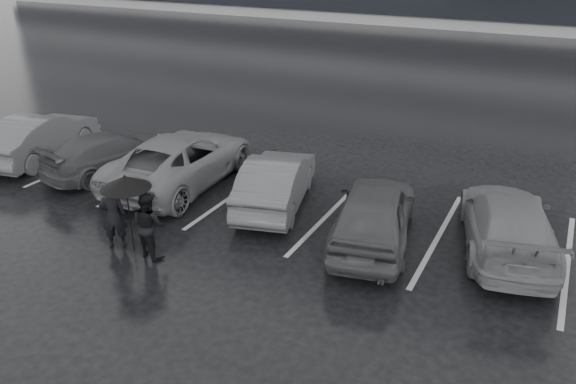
# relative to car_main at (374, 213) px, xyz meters

# --- Properties ---
(ground) EXTENTS (160.00, 160.00, 0.00)m
(ground) POSITION_rel_car_main_xyz_m (-2.06, -1.61, -0.73)
(ground) COLOR black
(ground) RESTS_ON ground
(car_main) EXTENTS (2.56, 4.52, 1.45)m
(car_main) POSITION_rel_car_main_xyz_m (0.00, 0.00, 0.00)
(car_main) COLOR black
(car_main) RESTS_ON ground
(car_west_a) EXTENTS (2.46, 4.33, 1.35)m
(car_west_a) POSITION_rel_car_main_xyz_m (-2.94, 0.71, -0.05)
(car_west_a) COLOR #2F2F32
(car_west_a) RESTS_ON ground
(car_west_b) EXTENTS (2.76, 5.41, 1.46)m
(car_west_b) POSITION_rel_car_main_xyz_m (-6.03, 0.74, 0.01)
(car_west_b) COLOR #4B4B4E
(car_west_b) RESTS_ON ground
(car_west_c) EXTENTS (2.62, 4.44, 1.21)m
(car_west_c) POSITION_rel_car_main_xyz_m (-8.43, 0.46, -0.12)
(car_west_c) COLOR black
(car_west_c) RESTS_ON ground
(car_west_d) EXTENTS (2.32, 4.57, 1.44)m
(car_west_d) POSITION_rel_car_main_xyz_m (-11.28, 0.34, -0.01)
(car_west_d) COLOR #2F2F32
(car_west_d) RESTS_ON ground
(car_east) EXTENTS (2.92, 4.90, 1.33)m
(car_east) POSITION_rel_car_main_xyz_m (2.80, 1.01, -0.06)
(car_east) COLOR #4B4B4E
(car_east) RESTS_ON ground
(pedestrian_left) EXTENTS (0.69, 0.64, 1.58)m
(pedestrian_left) POSITION_rel_car_main_xyz_m (-5.13, -2.94, 0.06)
(pedestrian_left) COLOR black
(pedestrian_left) RESTS_ON ground
(pedestrian_right) EXTENTS (0.84, 0.71, 1.52)m
(pedestrian_right) POSITION_rel_car_main_xyz_m (-4.16, -2.90, 0.04)
(pedestrian_right) COLOR black
(pedestrian_right) RESTS_ON ground
(umbrella) EXTENTS (1.10, 1.10, 1.86)m
(umbrella) POSITION_rel_car_main_xyz_m (-4.66, -2.92, 0.97)
(umbrella) COLOR black
(umbrella) RESTS_ON ground
(stall_stripes) EXTENTS (19.72, 5.00, 0.00)m
(stall_stripes) POSITION_rel_car_main_xyz_m (-2.86, 0.89, -0.72)
(stall_stripes) COLOR #9B9B9D
(stall_stripes) RESTS_ON ground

